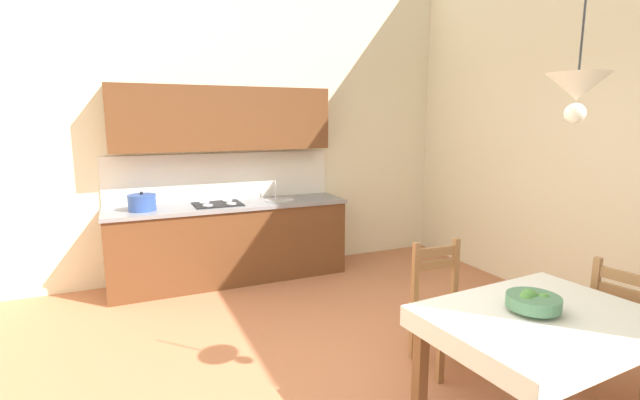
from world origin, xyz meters
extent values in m
cube|color=#B7704C|center=(0.00, 0.00, -0.05)|extent=(6.11, 6.15, 0.10)
cube|color=beige|center=(0.00, 2.84, 2.01)|extent=(6.11, 0.12, 4.02)
cube|color=beige|center=(2.82, 0.00, 2.01)|extent=(0.12, 6.15, 4.02)
cube|color=brown|center=(-0.15, 2.47, 0.43)|extent=(2.64, 0.60, 0.86)
cube|color=gray|center=(-0.15, 2.46, 0.88)|extent=(2.67, 0.63, 0.04)
cube|color=white|center=(-0.15, 2.76, 1.18)|extent=(2.64, 0.01, 0.55)
cube|color=brown|center=(-0.15, 2.60, 1.85)|extent=(2.43, 0.34, 0.70)
cube|color=black|center=(-0.15, 2.20, 0.04)|extent=(2.60, 0.02, 0.09)
cylinder|color=silver|center=(0.44, 2.47, 0.90)|extent=(0.34, 0.34, 0.02)
cylinder|color=silver|center=(0.44, 2.61, 1.01)|extent=(0.02, 0.02, 0.22)
cube|color=black|center=(-0.28, 2.47, 0.91)|extent=(0.52, 0.42, 0.01)
cylinder|color=silver|center=(-0.41, 2.37, 0.92)|extent=(0.11, 0.11, 0.01)
cylinder|color=silver|center=(-0.15, 2.37, 0.92)|extent=(0.11, 0.11, 0.01)
cylinder|color=silver|center=(-0.41, 2.57, 0.92)|extent=(0.11, 0.11, 0.01)
cylinder|color=silver|center=(-0.15, 2.57, 0.92)|extent=(0.11, 0.11, 0.01)
cylinder|color=#2D4C9E|center=(-1.07, 2.45, 0.98)|extent=(0.28, 0.28, 0.15)
cylinder|color=#2D4C9E|center=(-1.07, 2.45, 1.06)|extent=(0.29, 0.29, 0.02)
sphere|color=black|center=(-1.07, 2.45, 1.08)|extent=(0.04, 0.04, 0.04)
cube|color=brown|center=(0.87, -0.87, 0.74)|extent=(1.27, 0.95, 0.02)
cube|color=brown|center=(0.30, -0.54, 0.36)|extent=(0.07, 0.07, 0.73)
cube|color=brown|center=(1.39, -0.46, 0.36)|extent=(0.07, 0.07, 0.73)
cube|color=silver|center=(0.87, -0.87, 0.75)|extent=(1.34, 1.01, 0.00)
cube|color=silver|center=(0.90, -1.33, 0.69)|extent=(1.27, 0.10, 0.12)
cube|color=silver|center=(0.83, -0.41, 0.69)|extent=(1.27, 0.10, 0.12)
cube|color=silver|center=(0.23, -0.92, 0.69)|extent=(0.07, 0.92, 0.12)
cube|color=silver|center=(1.50, -0.83, 0.69)|extent=(0.07, 0.92, 0.12)
cube|color=#D1BC89|center=(0.89, -0.06, 0.43)|extent=(0.45, 0.45, 0.04)
cube|color=#996B42|center=(1.06, -0.25, 0.21)|extent=(0.05, 0.05, 0.41)
cube|color=#996B42|center=(0.70, -0.23, 0.21)|extent=(0.05, 0.05, 0.41)
cube|color=#996B42|center=(1.09, 0.11, 0.46)|extent=(0.05, 0.05, 0.93)
cube|color=#996B42|center=(0.73, 0.13, 0.46)|extent=(0.05, 0.05, 0.93)
cube|color=#996B42|center=(0.91, 0.12, 0.84)|extent=(0.32, 0.05, 0.07)
cube|color=#996B42|center=(0.91, 0.12, 0.74)|extent=(0.32, 0.05, 0.07)
cube|color=#D1BC89|center=(1.83, -0.82, 0.43)|extent=(0.48, 0.48, 0.04)
cube|color=#996B42|center=(1.97, -0.61, 0.21)|extent=(0.05, 0.05, 0.41)
cube|color=#996B42|center=(1.62, -0.67, 0.46)|extent=(0.05, 0.05, 0.93)
cube|color=#996B42|center=(1.65, -0.85, 0.84)|extent=(0.08, 0.32, 0.07)
cube|color=#996B42|center=(1.65, -0.85, 0.74)|extent=(0.08, 0.32, 0.07)
cylinder|color=#4C7F5B|center=(0.84, -0.84, 0.77)|extent=(0.17, 0.17, 0.02)
cylinder|color=#4C7F5B|center=(0.84, -0.84, 0.81)|extent=(0.30, 0.30, 0.07)
sphere|color=#4C8E3D|center=(0.79, -0.83, 0.82)|extent=(0.09, 0.09, 0.09)
sphere|color=#4C8E3D|center=(0.90, -0.86, 0.82)|extent=(0.08, 0.08, 0.08)
sphere|color=#4C8E3D|center=(0.84, -0.81, 0.83)|extent=(0.10, 0.10, 0.10)
cylinder|color=black|center=(0.97, -0.89, 2.34)|extent=(0.01, 0.01, 0.57)
cone|color=silver|center=(0.97, -0.89, 2.01)|extent=(0.32, 0.32, 0.14)
sphere|color=white|center=(0.97, -0.89, 1.87)|extent=(0.11, 0.11, 0.11)
camera|label=1|loc=(-1.28, -2.60, 1.84)|focal=25.66mm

